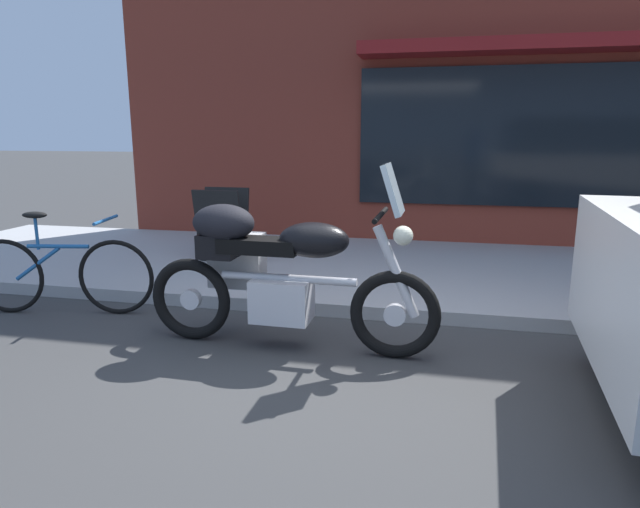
{
  "coord_description": "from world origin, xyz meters",
  "views": [
    {
      "loc": [
        0.63,
        -3.5,
        1.61
      ],
      "look_at": [
        -0.25,
        0.49,
        0.7
      ],
      "focal_mm": 30.76,
      "sensor_mm": 36.0,
      "label": 1
    }
  ],
  "objects": [
    {
      "name": "ground_plane",
      "position": [
        0.0,
        0.0,
        0.0
      ],
      "size": [
        80.0,
        80.0,
        0.0
      ],
      "primitive_type": "plane",
      "color": "#383838"
    },
    {
      "name": "sandwich_board_sign",
      "position": [
        -1.84,
        2.41,
        0.55
      ],
      "size": [
        0.55,
        0.4,
        0.86
      ],
      "color": "black",
      "rests_on": "sidewalk_curb"
    },
    {
      "name": "parked_bicycle",
      "position": [
        -2.67,
        0.64,
        0.37
      ],
      "size": [
        1.66,
        0.49,
        0.93
      ],
      "color": "black",
      "rests_on": "ground_plane"
    },
    {
      "name": "touring_motorcycle",
      "position": [
        -0.58,
        0.33,
        0.61
      ],
      "size": [
        2.26,
        0.7,
        1.41
      ],
      "color": "black",
      "rests_on": "ground_plane"
    }
  ]
}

